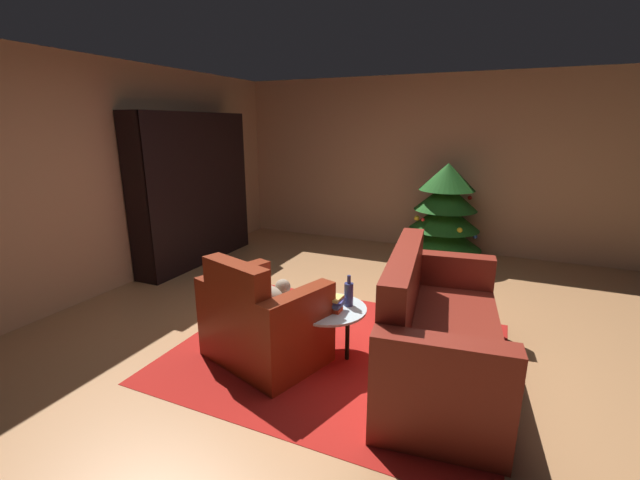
% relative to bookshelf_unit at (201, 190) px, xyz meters
% --- Properties ---
extents(ground_plane, '(8.10, 8.10, 0.00)m').
position_rel_bookshelf_unit_xyz_m(ground_plane, '(2.67, -1.50, -0.99)').
color(ground_plane, '#B17A4D').
extents(wall_back, '(5.93, 0.06, 2.59)m').
position_rel_bookshelf_unit_xyz_m(wall_back, '(2.67, 1.91, 0.30)').
color(wall_back, tan).
rests_on(wall_back, ground).
extents(wall_left, '(0.06, 6.87, 2.59)m').
position_rel_bookshelf_unit_xyz_m(wall_left, '(-0.26, -1.50, 0.30)').
color(wall_left, tan).
rests_on(wall_left, ground).
extents(area_rug, '(2.65, 2.21, 0.01)m').
position_rel_bookshelf_unit_xyz_m(area_rug, '(2.70, -1.63, -0.99)').
color(area_rug, '#A41A15').
rests_on(area_rug, ground).
extents(bookshelf_unit, '(0.37, 1.97, 2.03)m').
position_rel_bookshelf_unit_xyz_m(bookshelf_unit, '(0.00, 0.00, 0.00)').
color(bookshelf_unit, black).
rests_on(bookshelf_unit, ground).
extents(armchair_red, '(1.08, 0.94, 0.90)m').
position_rel_bookshelf_unit_xyz_m(armchair_red, '(2.18, -1.98, -0.67)').
color(armchair_red, maroon).
rests_on(armchair_red, ground).
extents(couch_red, '(1.02, 1.90, 0.97)m').
position_rel_bookshelf_unit_xyz_m(couch_red, '(3.50, -1.63, -0.66)').
color(couch_red, maroon).
rests_on(couch_red, ground).
extents(coffee_table, '(0.63, 0.63, 0.43)m').
position_rel_bookshelf_unit_xyz_m(coffee_table, '(2.64, -1.71, -0.61)').
color(coffee_table, black).
rests_on(coffee_table, ground).
extents(book_stack_on_table, '(0.22, 0.16, 0.12)m').
position_rel_bookshelf_unit_xyz_m(book_stack_on_table, '(2.67, -1.74, -0.50)').
color(book_stack_on_table, red).
rests_on(book_stack_on_table, coffee_table).
extents(bottle_on_table, '(0.08, 0.08, 0.26)m').
position_rel_bookshelf_unit_xyz_m(bottle_on_table, '(2.78, -1.60, -0.46)').
color(bottle_on_table, navy).
rests_on(bottle_on_table, coffee_table).
extents(decorated_tree, '(1.07, 1.07, 1.37)m').
position_rel_bookshelf_unit_xyz_m(decorated_tree, '(3.13, 1.36, -0.30)').
color(decorated_tree, brown).
rests_on(decorated_tree, ground).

